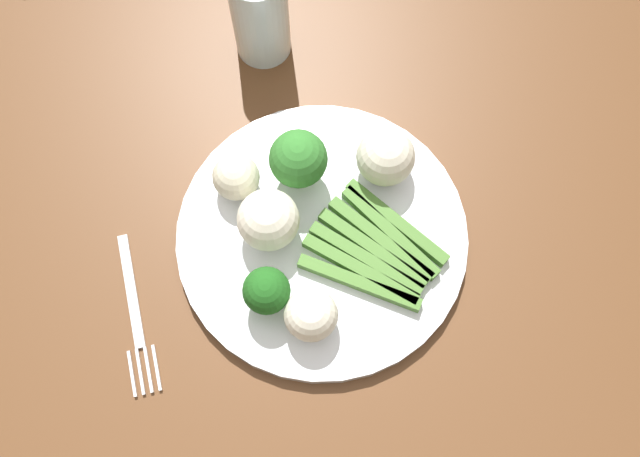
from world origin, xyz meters
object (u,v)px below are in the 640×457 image
cauliflower_right (271,219)px  plate (320,233)px  dining_table (289,283)px  cauliflower_near_fork (386,157)px  fork (135,315)px  broccoli_left (266,291)px  broccoli_near_center (298,159)px  water_glass (260,14)px  asparagus_bundle (375,251)px  cauliflower_outer_edge (311,315)px  cauliflower_back (236,177)px

cauliflower_right → plate: bearing=149.3°
dining_table → cauliflower_near_fork: cauliflower_near_fork is taller
dining_table → fork: 0.19m
dining_table → broccoli_left: (0.04, 0.03, 0.14)m
broccoli_near_center → fork: size_ratio=0.44×
broccoli_left → water_glass: size_ratio=0.48×
fork → plate: bearing=100.5°
plate → fork: size_ratio=1.81×
asparagus_bundle → broccoli_left: 0.12m
cauliflower_right → dining_table: bearing=84.8°
dining_table → cauliflower_near_fork: size_ratio=23.35×
dining_table → cauliflower_right: (-0.00, -0.03, 0.14)m
cauliflower_outer_edge → asparagus_bundle: bearing=-162.1°
cauliflower_back → dining_table: bearing=93.7°
broccoli_left → broccoli_near_center: broccoli_near_center is taller
cauliflower_near_fork → fork: bearing=1.7°
dining_table → cauliflower_outer_edge: size_ratio=27.25×
broccoli_near_center → water_glass: size_ratio=0.61×
asparagus_bundle → fork: asparagus_bundle is taller
broccoli_left → cauliflower_right: cauliflower_right is taller
dining_table → broccoli_near_center: bearing=-129.5°
broccoli_left → cauliflower_outer_edge: (-0.03, 0.04, -0.01)m
dining_table → cauliflower_near_fork: (-0.14, -0.03, 0.14)m
broccoli_near_center → cauliflower_outer_edge: (0.06, 0.14, -0.02)m
water_glass → cauliflower_near_fork: bearing=98.9°
cauliflower_back → water_glass: bearing=-126.0°
plate → cauliflower_near_fork: cauliflower_near_fork is taller
cauliflower_back → fork: bearing=23.7°
fork → broccoli_left: bearing=81.1°
asparagus_bundle → broccoli_near_center: size_ratio=2.09×
cauliflower_near_fork → water_glass: (0.03, -0.21, 0.01)m
cauliflower_right → fork: 0.17m
water_glass → cauliflower_outer_edge: bearing=70.1°
fork → water_glass: (-0.26, -0.22, 0.06)m
broccoli_left → cauliflower_back: 0.13m
broccoli_near_center → cauliflower_near_fork: 0.09m
cauliflower_right → fork: size_ratio=0.38×
broccoli_near_center → cauliflower_right: (0.05, 0.04, -0.01)m
cauliflower_near_fork → water_glass: size_ratio=0.51×
cauliflower_near_fork → asparagus_bundle: bearing=53.3°
broccoli_near_center → cauliflower_outer_edge: broccoli_near_center is taller
cauliflower_near_fork → cauliflower_back: cauliflower_near_fork is taller
broccoli_near_center → cauliflower_right: size_ratio=1.17×
plate → broccoli_left: broccoli_left is taller
asparagus_bundle → cauliflower_back: 0.16m
dining_table → water_glass: (-0.10, -0.24, 0.15)m
fork → cauliflower_outer_edge: bearing=72.9°
broccoli_near_center → cauliflower_outer_edge: size_ratio=1.40×
broccoli_left → fork: broccoli_left is taller
cauliflower_right → cauliflower_back: size_ratio=1.28×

